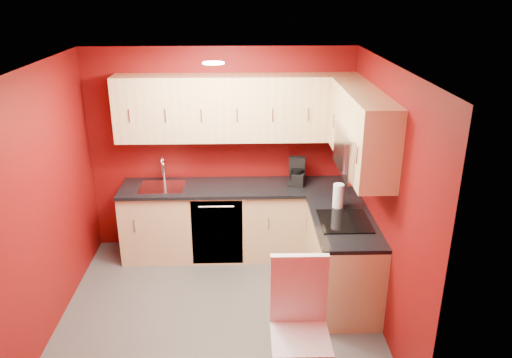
{
  "coord_description": "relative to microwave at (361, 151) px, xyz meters",
  "views": [
    {
      "loc": [
        0.25,
        -4.32,
        3.16
      ],
      "look_at": [
        0.4,
        0.55,
        1.25
      ],
      "focal_mm": 35.0,
      "sensor_mm": 36.0,
      "label": 1
    }
  ],
  "objects": [
    {
      "name": "dining_chair",
      "position": [
        -0.69,
        -1.29,
        -1.08
      ],
      "size": [
        0.47,
        0.49,
        1.16
      ],
      "primitive_type": null,
      "rotation": [
        0.0,
        0.0,
        -0.01
      ],
      "color": "white",
      "rests_on": "floor"
    },
    {
      "name": "paper_towel",
      "position": [
        -0.12,
        0.34,
        -0.61
      ],
      "size": [
        0.16,
        0.16,
        0.27
      ],
      "primitive_type": null,
      "rotation": [
        0.0,
        0.0,
        -0.04
      ],
      "color": "white",
      "rests_on": "countertop_right"
    },
    {
      "name": "microwave",
      "position": [
        0.0,
        0.0,
        0.0
      ],
      "size": [
        0.42,
        0.76,
        0.42
      ],
      "color": "silver",
      "rests_on": "upper_cabinets_right"
    },
    {
      "name": "upper_cabinets_back",
      "position": [
        -1.19,
        1.13,
        0.17
      ],
      "size": [
        2.8,
        0.35,
        0.75
      ],
      "primitive_type": "cube",
      "color": "#E7BD83",
      "rests_on": "wall_back"
    },
    {
      "name": "countertop_right",
      "position": [
        -0.11,
        0.04,
        -0.77
      ],
      "size": [
        0.63,
        1.27,
        0.04
      ],
      "primitive_type": "cube",
      "color": "black",
      "rests_on": "base_cabinets_right"
    },
    {
      "name": "base_cabinets_right",
      "position": [
        -0.09,
        0.05,
        -1.22
      ],
      "size": [
        0.6,
        1.3,
        0.87
      ],
      "primitive_type": "cube",
      "color": "tan",
      "rests_on": "floor"
    },
    {
      "name": "downlight",
      "position": [
        -1.39,
        0.1,
        0.82
      ],
      "size": [
        0.2,
        0.2,
        0.01
      ],
      "primitive_type": "cylinder",
      "color": "white",
      "rests_on": "ceiling"
    },
    {
      "name": "countertop_back",
      "position": [
        -1.19,
        0.99,
        -0.77
      ],
      "size": [
        2.8,
        0.63,
        0.04
      ],
      "primitive_type": "cube",
      "color": "black",
      "rests_on": "base_cabinets_back"
    },
    {
      "name": "wall_back",
      "position": [
        -1.39,
        1.3,
        -0.41
      ],
      "size": [
        3.2,
        0.0,
        3.2
      ],
      "primitive_type": "plane",
      "rotation": [
        1.57,
        0.0,
        0.0
      ],
      "color": "#660A09",
      "rests_on": "floor"
    },
    {
      "name": "sink",
      "position": [
        -2.09,
        1.0,
        -0.72
      ],
      "size": [
        0.52,
        0.42,
        0.35
      ],
      "color": "silver",
      "rests_on": "countertop_back"
    },
    {
      "name": "ceiling",
      "position": [
        -1.39,
        -0.2,
        0.84
      ],
      "size": [
        3.2,
        3.2,
        0.0
      ],
      "primitive_type": "plane",
      "rotation": [
        3.14,
        0.0,
        0.0
      ],
      "color": "white",
      "rests_on": "wall_back"
    },
    {
      "name": "wall_left",
      "position": [
        -2.99,
        -0.2,
        -0.41
      ],
      "size": [
        0.0,
        3.0,
        3.0
      ],
      "primitive_type": "plane",
      "rotation": [
        1.57,
        0.0,
        1.57
      ],
      "color": "#660A09",
      "rests_on": "floor"
    },
    {
      "name": "dishwasher_front",
      "position": [
        -1.44,
        0.71,
        -1.22
      ],
      "size": [
        0.6,
        0.02,
        0.82
      ],
      "primitive_type": "cube",
      "color": "black",
      "rests_on": "base_cabinets_back"
    },
    {
      "name": "upper_cabinets_right",
      "position": [
        0.03,
        0.24,
        0.23
      ],
      "size": [
        0.35,
        1.55,
        0.75
      ],
      "color": "#E7BD83",
      "rests_on": "wall_right"
    },
    {
      "name": "coffee_maker",
      "position": [
        -0.49,
        1.03,
        -0.59
      ],
      "size": [
        0.23,
        0.28,
        0.32
      ],
      "primitive_type": null,
      "rotation": [
        0.0,
        0.0,
        -0.16
      ],
      "color": "black",
      "rests_on": "countertop_back"
    },
    {
      "name": "napkin_holder",
      "position": [
        -0.48,
        0.97,
        -0.67
      ],
      "size": [
        0.18,
        0.18,
        0.15
      ],
      "primitive_type": null,
      "rotation": [
        0.0,
        0.0,
        -0.33
      ],
      "color": "black",
      "rests_on": "countertop_back"
    },
    {
      "name": "wall_right",
      "position": [
        0.21,
        -0.2,
        -0.41
      ],
      "size": [
        0.0,
        3.0,
        3.0
      ],
      "primitive_type": "plane",
      "rotation": [
        1.57,
        0.0,
        -1.57
      ],
      "color": "#660A09",
      "rests_on": "floor"
    },
    {
      "name": "floor",
      "position": [
        -1.39,
        -0.2,
        -1.66
      ],
      "size": [
        3.2,
        3.2,
        0.0
      ],
      "primitive_type": "plane",
      "color": "#454341",
      "rests_on": "ground"
    },
    {
      "name": "wall_front",
      "position": [
        -1.39,
        -1.7,
        -0.41
      ],
      "size": [
        3.2,
        0.0,
        3.2
      ],
      "primitive_type": "plane",
      "rotation": [
        -1.57,
        0.0,
        0.0
      ],
      "color": "#660A09",
      "rests_on": "floor"
    },
    {
      "name": "base_cabinets_back",
      "position": [
        -1.19,
        1.0,
        -1.22
      ],
      "size": [
        2.8,
        0.6,
        0.87
      ],
      "primitive_type": "cube",
      "color": "tan",
      "rests_on": "floor"
    },
    {
      "name": "cooktop",
      "position": [
        -0.11,
        0.0,
        -0.74
      ],
      "size": [
        0.5,
        0.55,
        0.01
      ],
      "primitive_type": "cube",
      "color": "black",
      "rests_on": "countertop_right"
    }
  ]
}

